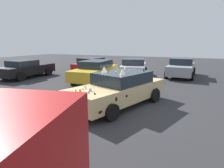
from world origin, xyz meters
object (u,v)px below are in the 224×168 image
at_px(art_car_decorated, 119,89).
at_px(parked_sedan_row_back_center, 93,65).
at_px(parked_sedan_near_right, 26,69).
at_px(parked_sedan_behind_right, 134,68).
at_px(parked_sedan_near_left, 95,71).
at_px(parked_sedan_row_back_far, 181,67).

xyz_separation_m(art_car_decorated, parked_sedan_row_back_center, (7.80, 5.57, -0.04)).
xyz_separation_m(art_car_decorated, parked_sedan_near_right, (3.42, 8.97, -0.03)).
xyz_separation_m(parked_sedan_behind_right, parked_sedan_near_right, (-3.55, 7.51, -0.03)).
distance_m(parked_sedan_near_left, parked_sedan_near_right, 5.64).
xyz_separation_m(parked_sedan_behind_right, parked_sedan_row_back_far, (1.59, -3.41, 0.01)).
bearing_deg(parked_sedan_near_left, parked_sedan_row_back_far, 126.66).
xyz_separation_m(parked_sedan_behind_right, parked_sedan_row_back_center, (0.83, 4.11, -0.04)).
relative_size(parked_sedan_behind_right, parked_sedan_row_back_center, 0.97).
bearing_deg(parked_sedan_behind_right, art_car_decorated, 179.54).
bearing_deg(art_car_decorated, parked_sedan_near_right, -91.76).
bearing_deg(parked_sedan_behind_right, parked_sedan_near_left, 133.19).
distance_m(parked_sedan_row_back_far, parked_sedan_near_right, 12.07).
xyz_separation_m(parked_sedan_near_left, parked_sedan_near_right, (-0.75, 5.59, -0.05)).
bearing_deg(parked_sedan_near_right, parked_sedan_row_back_center, -35.83).
bearing_deg(parked_sedan_row_back_far, parked_sedan_behind_right, -62.81).
bearing_deg(parked_sedan_near_right, parked_sedan_behind_right, -62.72).
bearing_deg(art_car_decorated, parked_sedan_row_back_far, -173.73).
height_order(art_car_decorated, parked_sedan_row_back_center, art_car_decorated).
relative_size(art_car_decorated, parked_sedan_row_back_center, 1.14).
bearing_deg(parked_sedan_row_back_center, art_car_decorated, -137.00).
height_order(art_car_decorated, parked_sedan_row_back_far, art_car_decorated).
relative_size(parked_sedan_near_left, parked_sedan_behind_right, 1.10).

